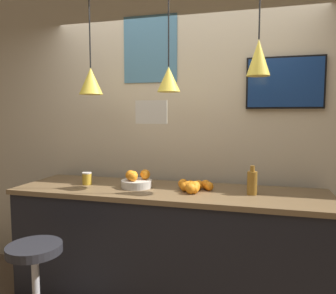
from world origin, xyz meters
The scene contains 13 objects.
back_wall centered at (0.00, 1.21, 1.45)m, with size 8.00×0.06×2.90m.
service_counter centered at (0.00, 0.74, 0.49)m, with size 2.56×0.73×0.99m.
bar_stool centered at (-0.74, 0.01, 0.47)m, with size 0.43×0.43×0.72m.
fruit_bowl centered at (-0.28, 0.73, 1.04)m, with size 0.26×0.26×0.15m.
orange_pile centered at (0.21, 0.72, 1.03)m, with size 0.29×0.27×0.09m.
juice_bottle centered at (0.67, 0.73, 1.08)m, with size 0.08×0.08×0.22m.
spread_jar centered at (-0.74, 0.73, 1.04)m, with size 0.08×0.08×0.11m.
pendant_lamp_left centered at (-0.69, 0.76, 1.89)m, with size 0.20×0.20×1.03m.
pendant_lamp_middle centered at (0.00, 0.76, 1.89)m, with size 0.19×0.19×1.02m.
pendant_lamp_right centered at (0.69, 0.76, 2.02)m, with size 0.18×0.18×0.92m.
mounted_tv centered at (0.91, 1.16, 1.87)m, with size 0.64×0.04×0.44m.
hanging_menu_board centered at (-0.05, 0.45, 1.61)m, with size 0.24×0.01×0.17m.
wall_poster centered at (-0.30, 1.17, 2.21)m, with size 0.52×0.01×0.62m.
Camera 1 is at (0.70, -1.81, 1.59)m, focal length 35.00 mm.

